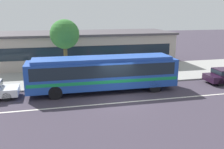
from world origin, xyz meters
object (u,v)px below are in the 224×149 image
at_px(pedestrian_walking_along_curb, 103,69).
at_px(pedestrian_waiting_near_sign, 77,73).
at_px(bus_stop_sign, 151,63).
at_px(street_tree_near_stop, 65,35).
at_px(transit_bus, 103,72).
at_px(pedestrian_standing_by_tree, 117,69).

bearing_deg(pedestrian_walking_along_curb, pedestrian_waiting_near_sign, -160.29).
bearing_deg(bus_stop_sign, street_tree_near_stop, 161.51).
xyz_separation_m(pedestrian_waiting_near_sign, bus_stop_sign, (6.64, -0.13, 0.63)).
distance_m(bus_stop_sign, street_tree_near_stop, 8.19).
xyz_separation_m(pedestrian_waiting_near_sign, street_tree_near_stop, (-0.77, 2.35, 3.09)).
relative_size(pedestrian_waiting_near_sign, street_tree_near_stop, 0.29).
bearing_deg(transit_bus, bus_stop_sign, 23.70).
height_order(bus_stop_sign, street_tree_near_stop, street_tree_near_stop).
bearing_deg(street_tree_near_stop, transit_bus, -60.47).
relative_size(pedestrian_standing_by_tree, bus_stop_sign, 0.71).
bearing_deg(pedestrian_waiting_near_sign, pedestrian_standing_by_tree, 8.46).
bearing_deg(transit_bus, pedestrian_walking_along_curb, 78.38).
relative_size(transit_bus, pedestrian_waiting_near_sign, 7.32).
bearing_deg(pedestrian_waiting_near_sign, street_tree_near_stop, 108.19).
bearing_deg(street_tree_near_stop, pedestrian_standing_by_tree, -21.80).
distance_m(pedestrian_waiting_near_sign, street_tree_near_stop, 3.95).
height_order(pedestrian_waiting_near_sign, bus_stop_sign, bus_stop_sign).
relative_size(pedestrian_waiting_near_sign, bus_stop_sign, 0.66).
relative_size(transit_bus, street_tree_near_stop, 2.15).
distance_m(pedestrian_walking_along_curb, pedestrian_standing_by_tree, 1.29).
distance_m(pedestrian_waiting_near_sign, pedestrian_walking_along_curb, 2.63).
bearing_deg(pedestrian_standing_by_tree, pedestrian_waiting_near_sign, -171.54).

